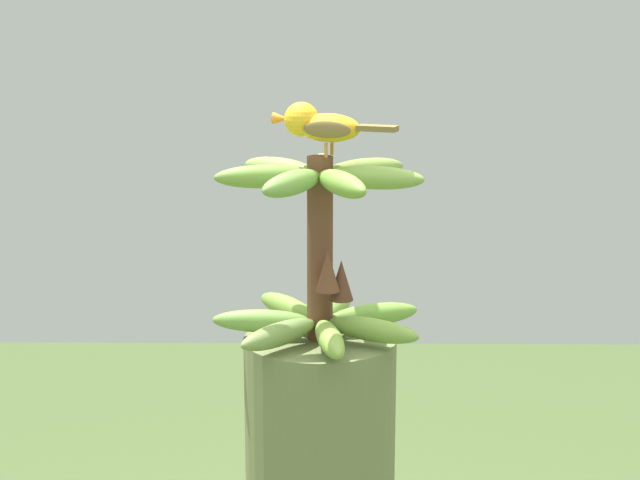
# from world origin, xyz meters

# --- Properties ---
(banana_bunch) EXTENTS (0.32, 0.33, 0.28)m
(banana_bunch) POSITION_xyz_m (-0.00, 0.00, 1.47)
(banana_bunch) COLOR brown
(banana_bunch) RESTS_ON banana_tree
(perched_bird) EXTENTS (0.19, 0.08, 0.08)m
(perched_bird) POSITION_xyz_m (0.00, -0.01, 1.66)
(perched_bird) COLOR #C68933
(perched_bird) RESTS_ON banana_bunch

